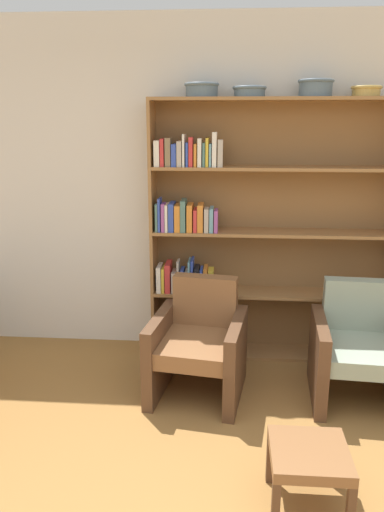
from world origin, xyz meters
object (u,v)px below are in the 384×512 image
(bowl_stoneware, at_px, (366,90))
(armchair_leather, at_px, (199,344))
(bowl_olive, at_px, (202,89))
(bowl_sage, at_px, (250,91))
(bowl_copper, at_px, (316,87))
(bookshelf, at_px, (251,234))
(footstool, at_px, (309,459))
(armchair_cushioned, at_px, (359,349))

(bowl_stoneware, height_order, armchair_leather, bowl_stoneware)
(bowl_olive, height_order, bowl_stoneware, bowl_olive)
(bowl_sage, bearing_deg, bowl_olive, -180.00)
(bowl_olive, bearing_deg, bowl_copper, 0.00)
(bookshelf, distance_m, bowl_olive, 1.19)
(bookshelf, distance_m, footstool, 1.95)
(bowl_sage, distance_m, armchair_cushioned, 2.06)
(armchair_cushioned, bearing_deg, footstool, 69.90)
(bookshelf, relative_size, footstool, 5.34)
(bowl_olive, bearing_deg, armchair_leather, -87.69)
(bowl_olive, distance_m, bowl_sage, 0.36)
(footstool, bearing_deg, bowl_sage, 99.56)
(bowl_copper, bearing_deg, bowl_olive, 180.00)
(bookshelf, height_order, bowl_sage, bowl_sage)
(bowl_olive, distance_m, footstool, 2.66)
(bowl_olive, relative_size, bowl_copper, 0.99)
(bowl_olive, xyz_separation_m, bowl_stoneware, (1.22, 0.00, -0.01))
(bookshelf, distance_m, armchair_cushioned, 1.21)
(footstool, bearing_deg, armchair_cushioned, 65.61)
(bowl_sage, relative_size, bowl_stoneware, 1.14)
(bowl_copper, xyz_separation_m, armchair_leather, (-0.82, -0.64, -1.81))
(bowl_copper, bearing_deg, bowl_stoneware, 0.00)
(bookshelf, height_order, bowl_olive, bowl_olive)
(bowl_copper, bearing_deg, bowl_sage, 180.00)
(bowl_copper, height_order, armchair_cushioned, bowl_copper)
(bowl_stoneware, height_order, armchair_cushioned, bowl_stoneware)
(armchair_cushioned, height_order, footstool, armchair_cushioned)
(bowl_sage, bearing_deg, armchair_leather, -117.67)
(armchair_cushioned, relative_size, footstool, 2.06)
(bowl_olive, relative_size, armchair_cushioned, 0.33)
(armchair_cushioned, xyz_separation_m, footstool, (-0.51, -1.12, -0.08))
(bookshelf, xyz_separation_m, bowl_stoneware, (0.81, -0.02, 1.11))
(bowl_sage, relative_size, footstool, 0.65)
(bowl_copper, relative_size, bowl_stoneware, 1.19)
(bowl_olive, distance_m, bowl_stoneware, 1.22)
(bowl_sage, height_order, armchair_leather, bowl_sage)
(bowl_sage, xyz_separation_m, bowl_copper, (0.49, -0.00, 0.02))
(bowl_sage, relative_size, bowl_copper, 0.96)
(bowl_stoneware, distance_m, footstool, 2.63)
(bookshelf, xyz_separation_m, armchair_leather, (-0.38, -0.66, -0.68))
(bookshelf, bearing_deg, bowl_sage, -153.26)
(armchair_leather, bearing_deg, armchair_cushioned, -171.63)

